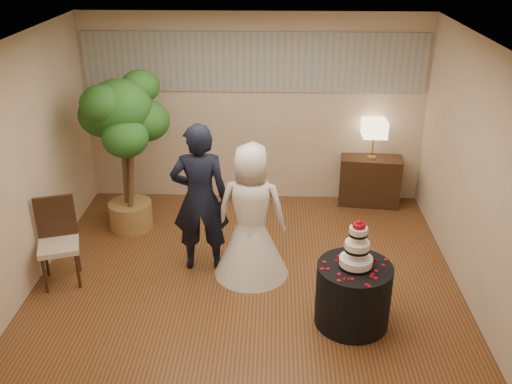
{
  "coord_description": "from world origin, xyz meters",
  "views": [
    {
      "loc": [
        0.31,
        -5.58,
        3.86
      ],
      "look_at": [
        0.1,
        0.4,
        1.05
      ],
      "focal_mm": 40.0,
      "sensor_mm": 36.0,
      "label": 1
    }
  ],
  "objects_px": {
    "bride": "(251,212)",
    "cake_table": "(353,295)",
    "wedding_cake": "(357,244)",
    "side_chair": "(58,244)",
    "console": "(370,181)",
    "ficus_tree": "(125,153)",
    "groom": "(200,198)",
    "table_lamp": "(373,139)"
  },
  "relations": [
    {
      "from": "console",
      "to": "table_lamp",
      "type": "xyz_separation_m",
      "value": [
        0.0,
        0.0,
        0.66
      ]
    },
    {
      "from": "groom",
      "to": "side_chair",
      "type": "height_order",
      "value": "groom"
    },
    {
      "from": "console",
      "to": "ficus_tree",
      "type": "xyz_separation_m",
      "value": [
        -3.43,
        -0.89,
        0.74
      ]
    },
    {
      "from": "groom",
      "to": "table_lamp",
      "type": "bearing_deg",
      "value": -145.77
    },
    {
      "from": "bride",
      "to": "table_lamp",
      "type": "bearing_deg",
      "value": -125.28
    },
    {
      "from": "wedding_cake",
      "to": "ficus_tree",
      "type": "height_order",
      "value": "ficus_tree"
    },
    {
      "from": "bride",
      "to": "wedding_cake",
      "type": "relative_size",
      "value": 3.1
    },
    {
      "from": "bride",
      "to": "cake_table",
      "type": "bearing_deg",
      "value": 145.52
    },
    {
      "from": "console",
      "to": "ficus_tree",
      "type": "bearing_deg",
      "value": -159.11
    },
    {
      "from": "wedding_cake",
      "to": "table_lamp",
      "type": "bearing_deg",
      "value": 78.49
    },
    {
      "from": "console",
      "to": "table_lamp",
      "type": "bearing_deg",
      "value": 0.0
    },
    {
      "from": "groom",
      "to": "bride",
      "type": "xyz_separation_m",
      "value": [
        0.61,
        -0.13,
        -0.1
      ]
    },
    {
      "from": "table_lamp",
      "to": "console",
      "type": "bearing_deg",
      "value": 0.0
    },
    {
      "from": "cake_table",
      "to": "table_lamp",
      "type": "bearing_deg",
      "value": 78.49
    },
    {
      "from": "table_lamp",
      "to": "cake_table",
      "type": "bearing_deg",
      "value": -101.51
    },
    {
      "from": "console",
      "to": "cake_table",
      "type": "bearing_deg",
      "value": -95.11
    },
    {
      "from": "wedding_cake",
      "to": "table_lamp",
      "type": "xyz_separation_m",
      "value": [
        0.59,
        2.9,
        0.07
      ]
    },
    {
      "from": "side_chair",
      "to": "groom",
      "type": "bearing_deg",
      "value": -4.24
    },
    {
      "from": "groom",
      "to": "console",
      "type": "relative_size",
      "value": 2.09
    },
    {
      "from": "bride",
      "to": "side_chair",
      "type": "height_order",
      "value": "bride"
    },
    {
      "from": "cake_table",
      "to": "wedding_cake",
      "type": "xyz_separation_m",
      "value": [
        0.0,
        0.0,
        0.62
      ]
    },
    {
      "from": "cake_table",
      "to": "ficus_tree",
      "type": "relative_size",
      "value": 0.35
    },
    {
      "from": "cake_table",
      "to": "console",
      "type": "bearing_deg",
      "value": 78.49
    },
    {
      "from": "cake_table",
      "to": "side_chair",
      "type": "distance_m",
      "value": 3.4
    },
    {
      "from": "bride",
      "to": "side_chair",
      "type": "distance_m",
      "value": 2.27
    },
    {
      "from": "table_lamp",
      "to": "ficus_tree",
      "type": "bearing_deg",
      "value": -165.51
    },
    {
      "from": "console",
      "to": "side_chair",
      "type": "relative_size",
      "value": 0.87
    },
    {
      "from": "bride",
      "to": "side_chair",
      "type": "xyz_separation_m",
      "value": [
        -2.23,
        -0.27,
        -0.32
      ]
    },
    {
      "from": "groom",
      "to": "ficus_tree",
      "type": "distance_m",
      "value": 1.49
    },
    {
      "from": "cake_table",
      "to": "wedding_cake",
      "type": "height_order",
      "value": "wedding_cake"
    },
    {
      "from": "bride",
      "to": "cake_table",
      "type": "height_order",
      "value": "bride"
    },
    {
      "from": "cake_table",
      "to": "ficus_tree",
      "type": "xyz_separation_m",
      "value": [
        -2.84,
        2.02,
        0.76
      ]
    },
    {
      "from": "bride",
      "to": "cake_table",
      "type": "relative_size",
      "value": 2.12
    },
    {
      "from": "groom",
      "to": "wedding_cake",
      "type": "height_order",
      "value": "groom"
    },
    {
      "from": "cake_table",
      "to": "table_lamp",
      "type": "distance_m",
      "value": 3.04
    },
    {
      "from": "bride",
      "to": "console",
      "type": "xyz_separation_m",
      "value": [
        1.7,
        1.98,
        -0.46
      ]
    },
    {
      "from": "cake_table",
      "to": "bride",
      "type": "bearing_deg",
      "value": 140.19
    },
    {
      "from": "wedding_cake",
      "to": "side_chair",
      "type": "distance_m",
      "value": 3.43
    },
    {
      "from": "console",
      "to": "table_lamp",
      "type": "height_order",
      "value": "table_lamp"
    },
    {
      "from": "table_lamp",
      "to": "side_chair",
      "type": "bearing_deg",
      "value": -150.15
    },
    {
      "from": "groom",
      "to": "wedding_cake",
      "type": "bearing_deg",
      "value": 144.04
    },
    {
      "from": "console",
      "to": "side_chair",
      "type": "bearing_deg",
      "value": -143.75
    }
  ]
}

